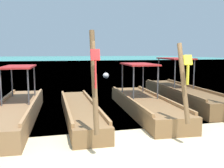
{
  "coord_description": "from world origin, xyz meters",
  "views": [
    {
      "loc": [
        -2.25,
        -4.76,
        2.27
      ],
      "look_at": [
        0.0,
        4.1,
        1.1
      ],
      "focal_mm": 40.82,
      "sensor_mm": 36.0,
      "label": 1
    }
  ],
  "objects_px": {
    "longtail_boat_red_ribbon": "(80,111)",
    "longtail_boat_green_ribbon": "(182,94)",
    "longtail_boat_turquoise_ribbon": "(17,111)",
    "longtail_boat_yellow_ribbon": "(144,104)",
    "mooring_buoy_near": "(106,76)"
  },
  "relations": [
    {
      "from": "longtail_boat_yellow_ribbon",
      "to": "mooring_buoy_near",
      "type": "xyz_separation_m",
      "value": [
        1.26,
        11.93,
        -0.07
      ]
    },
    {
      "from": "longtail_boat_turquoise_ribbon",
      "to": "mooring_buoy_near",
      "type": "distance_m",
      "value": 13.34
    },
    {
      "from": "longtail_boat_red_ribbon",
      "to": "longtail_boat_green_ribbon",
      "type": "relative_size",
      "value": 0.87
    },
    {
      "from": "longtail_boat_yellow_ribbon",
      "to": "mooring_buoy_near",
      "type": "bearing_deg",
      "value": 83.99
    },
    {
      "from": "longtail_boat_green_ribbon",
      "to": "mooring_buoy_near",
      "type": "xyz_separation_m",
      "value": [
        -1.11,
        10.54,
        -0.11
      ]
    },
    {
      "from": "longtail_boat_turquoise_ribbon",
      "to": "longtail_boat_green_ribbon",
      "type": "bearing_deg",
      "value": 12.3
    },
    {
      "from": "longtail_boat_turquoise_ribbon",
      "to": "longtail_boat_yellow_ribbon",
      "type": "bearing_deg",
      "value": 1.35
    },
    {
      "from": "longtail_boat_turquoise_ribbon",
      "to": "longtail_boat_green_ribbon",
      "type": "height_order",
      "value": "longtail_boat_green_ribbon"
    },
    {
      "from": "longtail_boat_red_ribbon",
      "to": "longtail_boat_green_ribbon",
      "type": "bearing_deg",
      "value": 19.59
    },
    {
      "from": "longtail_boat_green_ribbon",
      "to": "mooring_buoy_near",
      "type": "bearing_deg",
      "value": 95.99
    },
    {
      "from": "longtail_boat_yellow_ribbon",
      "to": "longtail_boat_green_ribbon",
      "type": "bearing_deg",
      "value": 30.46
    },
    {
      "from": "longtail_boat_red_ribbon",
      "to": "mooring_buoy_near",
      "type": "distance_m",
      "value": 12.8
    },
    {
      "from": "longtail_boat_yellow_ribbon",
      "to": "longtail_boat_turquoise_ribbon",
      "type": "bearing_deg",
      "value": -178.65
    },
    {
      "from": "longtail_boat_red_ribbon",
      "to": "longtail_boat_yellow_ribbon",
      "type": "distance_m",
      "value": 2.47
    },
    {
      "from": "longtail_boat_green_ribbon",
      "to": "mooring_buoy_near",
      "type": "height_order",
      "value": "longtail_boat_green_ribbon"
    }
  ]
}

